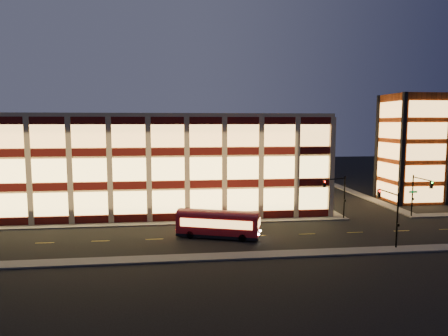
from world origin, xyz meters
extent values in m
plane|color=black|center=(0.00, 0.00, 0.00)|extent=(200.00, 200.00, 0.00)
cube|color=#514F4C|center=(-3.00, 1.00, 0.07)|extent=(54.00, 2.00, 0.15)
cube|color=#514F4C|center=(23.00, 17.00, 0.07)|extent=(2.00, 30.00, 0.15)
cube|color=#514F4C|center=(34.00, 17.00, 0.07)|extent=(2.00, 30.00, 0.15)
cube|color=#514F4C|center=(0.00, -13.00, 0.07)|extent=(100.00, 2.00, 0.15)
cube|color=tan|center=(-3.00, 17.00, 7.00)|extent=(50.00, 30.00, 14.00)
cube|color=tan|center=(-3.00, 17.00, 14.25)|extent=(50.40, 30.40, 0.50)
cube|color=#470C0A|center=(-3.00, 1.88, 0.65)|extent=(50.10, 0.25, 1.00)
cube|color=#FDD16A|center=(-3.00, 1.90, 2.75)|extent=(49.00, 0.20, 3.00)
cube|color=#470C0A|center=(22.12, 17.00, 0.65)|extent=(0.25, 30.10, 1.00)
cube|color=#FDD16A|center=(22.10, 17.00, 2.75)|extent=(0.20, 29.00, 3.00)
cube|color=#470C0A|center=(-3.00, 1.88, 5.05)|extent=(50.10, 0.25, 1.00)
cube|color=#FDD16A|center=(-3.00, 1.90, 7.15)|extent=(49.00, 0.20, 3.00)
cube|color=#470C0A|center=(22.12, 17.00, 5.05)|extent=(0.25, 30.10, 1.00)
cube|color=#FDD16A|center=(22.10, 17.00, 7.15)|extent=(0.20, 29.00, 3.00)
cube|color=#470C0A|center=(-3.00, 1.88, 9.45)|extent=(50.10, 0.25, 1.00)
cube|color=#FDD16A|center=(-3.00, 1.90, 11.55)|extent=(49.00, 0.20, 3.00)
cube|color=#470C0A|center=(22.12, 17.00, 9.45)|extent=(0.25, 30.10, 1.00)
cube|color=#FDD16A|center=(22.10, 17.00, 11.55)|extent=(0.20, 29.00, 3.00)
cube|color=#8C3814|center=(40.00, 12.00, 9.00)|extent=(8.00, 8.00, 18.00)
cube|color=black|center=(36.00, 8.00, 9.00)|extent=(0.60, 0.60, 18.00)
cube|color=black|center=(36.00, 16.00, 9.00)|extent=(0.60, 0.60, 18.00)
cube|color=black|center=(44.00, 16.00, 9.00)|extent=(0.60, 0.60, 18.00)
cube|color=#FEB359|center=(40.00, 7.92, 1.80)|extent=(6.60, 0.16, 2.60)
cube|color=#FEB359|center=(35.92, 12.00, 1.80)|extent=(0.16, 6.60, 2.60)
cube|color=#FEB359|center=(40.00, 7.92, 5.20)|extent=(6.60, 0.16, 2.60)
cube|color=#FEB359|center=(35.92, 12.00, 5.20)|extent=(0.16, 6.60, 2.60)
cube|color=#FEB359|center=(40.00, 7.92, 8.60)|extent=(6.60, 0.16, 2.60)
cube|color=#FEB359|center=(35.92, 12.00, 8.60)|extent=(0.16, 6.60, 2.60)
cube|color=#FEB359|center=(40.00, 7.92, 12.00)|extent=(6.60, 0.16, 2.60)
cube|color=#FEB359|center=(35.92, 12.00, 12.00)|extent=(0.16, 6.60, 2.60)
cube|color=#FEB359|center=(40.00, 7.92, 15.40)|extent=(6.60, 0.16, 2.60)
cube|color=#FEB359|center=(35.92, 12.00, 15.40)|extent=(0.16, 6.60, 2.60)
cylinder|color=black|center=(23.50, 0.80, 3.00)|extent=(0.18, 0.18, 6.00)
cylinder|color=black|center=(21.75, 0.05, 5.70)|extent=(3.56, 1.63, 0.14)
cube|color=black|center=(20.00, -0.70, 5.20)|extent=(0.32, 0.32, 0.95)
sphere|color=#FF0C05|center=(20.00, -0.88, 5.50)|extent=(0.20, 0.20, 0.20)
cube|color=black|center=(23.50, 0.60, 2.60)|extent=(0.25, 0.18, 0.28)
cylinder|color=black|center=(33.50, 0.80, 3.00)|extent=(0.18, 0.18, 6.00)
cylinder|color=black|center=(33.50, -1.20, 5.70)|extent=(0.14, 4.00, 0.14)
cube|color=black|center=(33.50, -3.20, 5.20)|extent=(0.32, 0.32, 0.95)
sphere|color=#0CFF26|center=(33.50, -3.38, 5.50)|extent=(0.20, 0.20, 0.20)
cube|color=black|center=(33.50, 0.60, 2.60)|extent=(0.25, 0.18, 0.28)
cube|color=#0C7226|center=(33.50, 0.65, 3.60)|extent=(1.20, 0.06, 0.28)
cylinder|color=black|center=(23.50, -12.50, 3.00)|extent=(0.18, 0.18, 6.00)
cylinder|color=black|center=(23.50, -10.50, 5.70)|extent=(0.14, 4.00, 0.14)
cube|color=black|center=(23.50, -8.50, 5.20)|extent=(0.32, 0.32, 0.95)
sphere|color=#FF0C05|center=(23.50, -8.68, 5.50)|extent=(0.20, 0.20, 0.20)
cube|color=black|center=(23.50, -12.70, 2.60)|extent=(0.25, 0.18, 0.28)
cube|color=maroon|center=(5.30, -6.11, 1.62)|extent=(9.76, 5.34, 2.19)
cube|color=black|center=(5.30, -6.11, 0.33)|extent=(9.76, 5.34, 0.33)
cylinder|color=black|center=(2.08, -6.11, 0.43)|extent=(0.90, 0.55, 0.86)
cylinder|color=black|center=(2.76, -4.13, 0.43)|extent=(0.90, 0.55, 0.86)
cylinder|color=black|center=(7.83, -8.09, 0.43)|extent=(0.90, 0.55, 0.86)
cylinder|color=black|center=(8.51, -6.11, 0.43)|extent=(0.90, 0.55, 0.86)
cube|color=#FEB359|center=(4.90, -7.26, 1.90)|extent=(7.92, 2.78, 0.95)
cube|color=#FEB359|center=(5.69, -4.96, 1.90)|extent=(7.92, 2.78, 0.95)
camera|label=1|loc=(0.65, -50.92, 13.17)|focal=32.00mm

